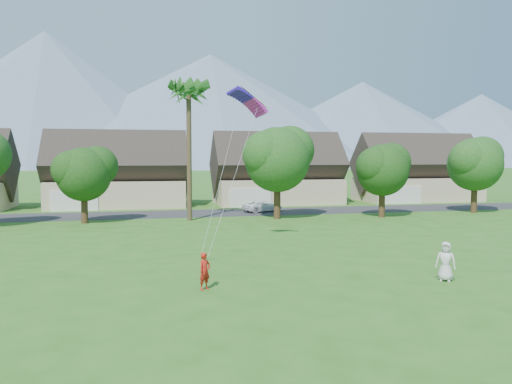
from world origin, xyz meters
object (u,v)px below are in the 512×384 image
object	(u,v)px
parked_car	(263,206)
parafoil_kite	(248,100)
kite_flyer	(205,271)
watcher	(446,261)

from	to	relation	value
parked_car	parafoil_kite	bearing A→B (deg)	143.57
parked_car	parafoil_kite	xyz separation A→B (m)	(-5.59, -19.78, 8.65)
kite_flyer	parafoil_kite	xyz separation A→B (m)	(3.88, 9.48, 8.43)
watcher	kite_flyer	bearing A→B (deg)	-146.00
kite_flyer	watcher	bearing A→B (deg)	-42.45
parafoil_kite	parked_car	bearing A→B (deg)	52.20
kite_flyer	parked_car	distance (m)	30.75
parked_car	parafoil_kite	size ratio (longest dim) A/B	1.46
kite_flyer	parked_car	world-z (taller)	kite_flyer
kite_flyer	parafoil_kite	size ratio (longest dim) A/B	0.55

